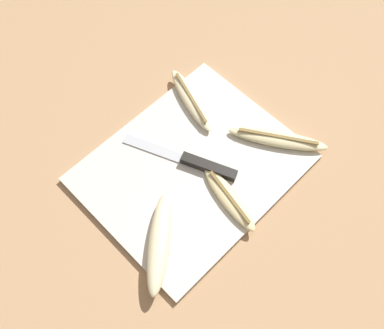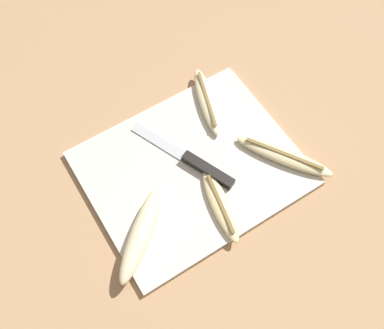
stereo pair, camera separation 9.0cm
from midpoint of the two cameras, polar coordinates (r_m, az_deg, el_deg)
The scene contains 7 objects.
ground_plane at distance 0.92m, azimuth 2.79°, elevation -0.90°, with size 4.00×4.00×0.00m, color tan.
cutting_board at distance 0.91m, azimuth 2.80°, elevation -0.73°, with size 0.42×0.34×0.01m.
knife at distance 0.90m, azimuth 3.77°, elevation -0.34°, with size 0.12×0.23×0.02m.
banana_cream_curved at distance 0.98m, azimuth 4.54°, elevation 7.80°, with size 0.09×0.18×0.02m.
banana_soft_right at distance 0.93m, azimuth 14.29°, elevation 0.79°, with size 0.14×0.19×0.02m.
banana_ripe_center at distance 0.87m, azimuth 6.40°, elevation -5.55°, with size 0.07×0.16×0.02m.
banana_pale_long at distance 0.83m, azimuth -3.43°, elevation -9.10°, with size 0.17×0.16×0.04m.
Camera 2 is at (-0.22, -0.34, 0.82)m, focal length 42.00 mm.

